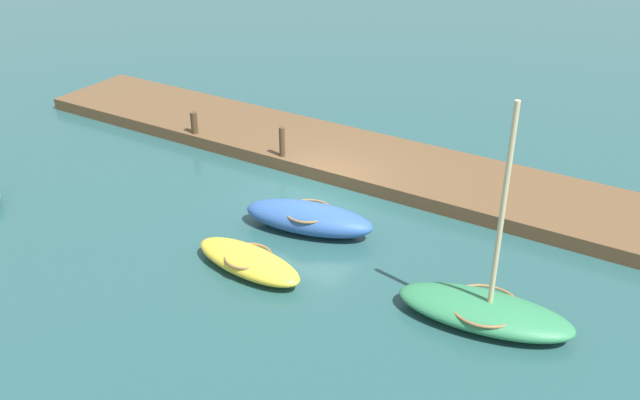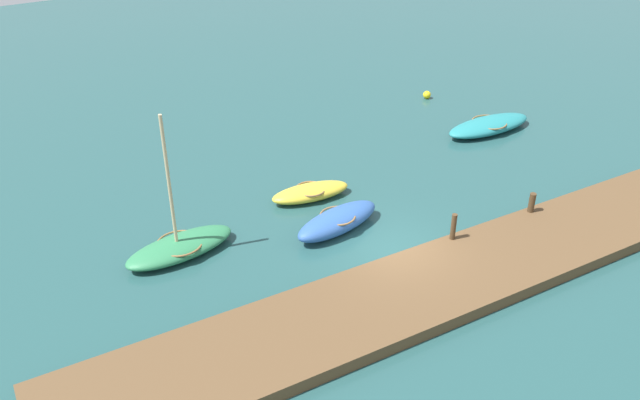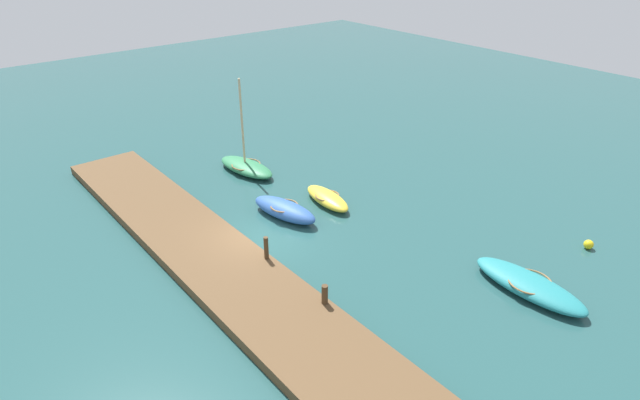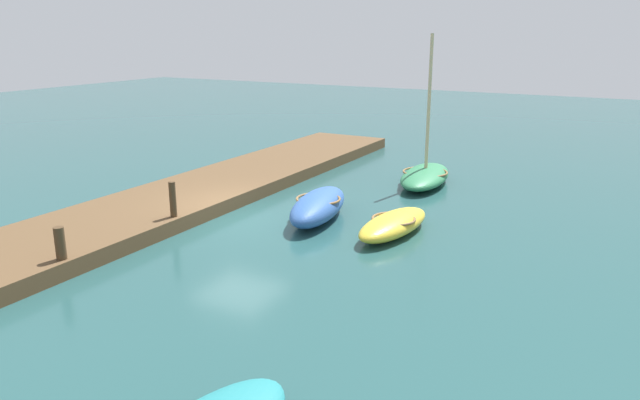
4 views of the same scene
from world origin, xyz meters
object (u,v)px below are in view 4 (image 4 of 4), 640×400
object	(u,v)px
rowboat_green	(425,175)
rowboat_blue	(318,206)
rowboat_yellow	(393,224)
mooring_post_mid_west	(60,243)
mooring_post_west	(173,199)

from	to	relation	value
rowboat_green	rowboat_blue	world-z (taller)	rowboat_green
rowboat_yellow	rowboat_blue	distance (m)	2.53
rowboat_green	rowboat_yellow	world-z (taller)	rowboat_green
rowboat_green	rowboat_blue	bearing A→B (deg)	-21.54
mooring_post_mid_west	rowboat_yellow	bearing A→B (deg)	139.43
rowboat_blue	rowboat_yellow	bearing A→B (deg)	72.92
rowboat_yellow	rowboat_blue	world-z (taller)	rowboat_blue
mooring_post_mid_west	mooring_post_west	bearing A→B (deg)	180.00
rowboat_yellow	mooring_post_mid_west	xyz separation A→B (m)	(6.48, -5.55, 0.52)
mooring_post_mid_west	rowboat_green	bearing A→B (deg)	160.30
rowboat_green	rowboat_yellow	bearing A→B (deg)	3.20
mooring_post_west	mooring_post_mid_west	size ratio (longest dim) A/B	1.31
rowboat_blue	mooring_post_west	xyz separation A→B (m)	(2.95, -3.03, 0.52)
rowboat_green	mooring_post_mid_west	world-z (taller)	rowboat_green
rowboat_yellow	mooring_post_west	world-z (taller)	mooring_post_west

